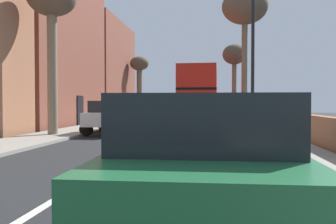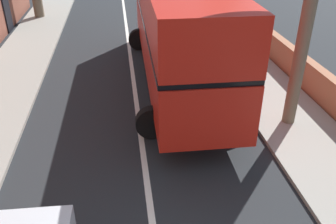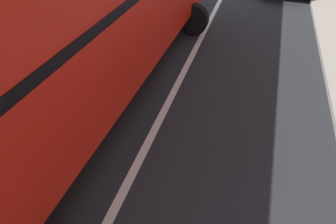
{
  "view_description": "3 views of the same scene",
  "coord_description": "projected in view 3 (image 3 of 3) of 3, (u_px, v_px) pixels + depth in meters",
  "views": [
    {
      "loc": [
        2.59,
        -17.61,
        1.62
      ],
      "look_at": [
        -0.28,
        5.56,
        1.0
      ],
      "focal_mm": 37.98,
      "sensor_mm": 36.0,
      "label": 1
    },
    {
      "loc": [
        -0.44,
        -3.0,
        6.04
      ],
      "look_at": [
        0.68,
        5.07,
        1.43
      ],
      "focal_mm": 38.64,
      "sensor_mm": 36.0,
      "label": 2
    },
    {
      "loc": [
        -1.52,
        14.61,
        4.08
      ],
      "look_at": [
        -0.46,
        11.3,
        1.04
      ],
      "focal_mm": 29.35,
      "sensor_mm": 36.0,
      "label": 3
    }
  ],
  "objects": []
}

